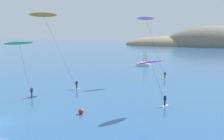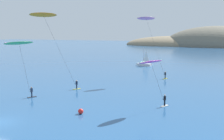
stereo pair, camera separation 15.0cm
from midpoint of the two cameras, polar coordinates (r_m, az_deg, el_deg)
name	(u,v)px [view 2 (the right image)]	position (r m, az deg, el deg)	size (l,w,h in m)	color
headland_island	(204,46)	(228.13, 18.12, 4.66)	(112.40, 55.31, 30.63)	#6B6656
sailboat_near	(143,64)	(88.88, 6.45, 1.30)	(5.97, 2.22, 5.70)	white
kitesurfer_green	(20,47)	(45.00, -18.10, 4.49)	(2.29, 5.50, 9.15)	#2D2D33
kitesurfer_pink	(148,25)	(60.58, 7.47, 9.08)	(5.28, 7.55, 13.72)	yellow
kitesurfer_orange	(47,23)	(49.20, -12.99, 9.38)	(5.28, 8.13, 13.76)	yellow
kitesurfer_magenta	(153,66)	(37.45, 8.35, 0.76)	(2.93, 6.18, 6.88)	silver
marker_buoy	(81,111)	(36.62, -6.26, -8.34)	(0.70, 0.70, 0.70)	red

